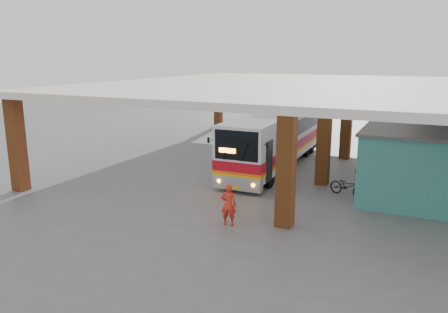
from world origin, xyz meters
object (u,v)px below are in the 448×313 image
object	(u,v)px
pedestrian	(228,205)
red_chair	(361,167)
motorcycle	(348,186)
coach_bus	(275,138)

from	to	relation	value
pedestrian	red_chair	world-z (taller)	pedestrian
motorcycle	red_chair	bearing A→B (deg)	22.87
motorcycle	coach_bus	bearing A→B (deg)	74.47
motorcycle	pedestrian	bearing A→B (deg)	170.31
motorcycle	red_chair	distance (m)	4.27
pedestrian	red_chair	bearing A→B (deg)	-121.68
coach_bus	red_chair	bearing A→B (deg)	6.64
motorcycle	red_chair	size ratio (longest dim) A/B	2.28
motorcycle	red_chair	xyz separation A→B (m)	(-0.03, 4.27, -0.11)
coach_bus	pedestrian	size ratio (longest dim) A/B	7.15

